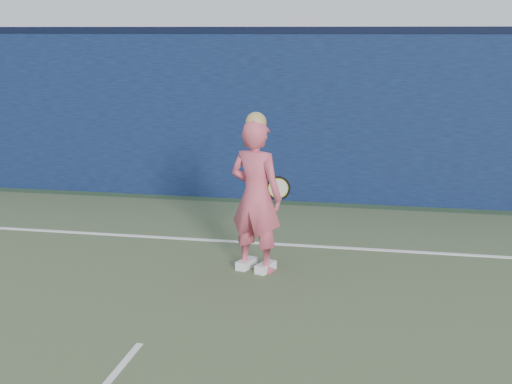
# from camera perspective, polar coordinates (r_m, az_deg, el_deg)

# --- Properties ---
(backstop_wall) EXTENTS (24.00, 0.40, 2.50)m
(backstop_wall) POSITION_cam_1_polar(r_m,az_deg,el_deg) (10.95, 0.54, 6.01)
(backstop_wall) COLOR #0C1334
(backstop_wall) RESTS_ON ground
(wall_cap) EXTENTS (24.00, 0.42, 0.10)m
(wall_cap) POSITION_cam_1_polar(r_m,az_deg,el_deg) (10.87, 0.56, 12.83)
(wall_cap) COLOR black
(wall_cap) RESTS_ON backstop_wall
(player) EXTENTS (0.70, 0.57, 1.72)m
(player) POSITION_cam_1_polar(r_m,az_deg,el_deg) (7.57, 0.00, -0.32)
(player) COLOR #CE5064
(player) RESTS_ON ground
(racket) EXTENTS (0.51, 0.13, 0.28)m
(racket) POSITION_cam_1_polar(r_m,az_deg,el_deg) (7.97, 1.61, 0.27)
(racket) COLOR black
(racket) RESTS_ON ground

